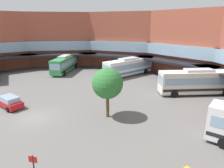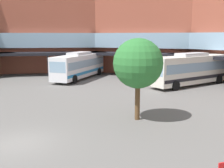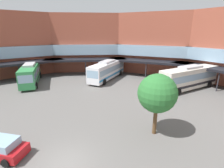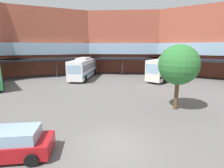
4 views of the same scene
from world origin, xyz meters
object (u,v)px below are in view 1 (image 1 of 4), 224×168
at_px(bus_0, 128,67).
at_px(stop_sign_post, 34,168).
at_px(bus_4, 65,64).
at_px(bus_1, 197,82).
at_px(plaza_tree, 107,84).
at_px(parked_car, 9,102).

bearing_deg(bus_0, stop_sign_post, 34.55).
bearing_deg(bus_4, bus_1, 65.64).
bearing_deg(bus_0, bus_1, 89.44).
distance_m(plaza_tree, stop_sign_post, 11.98).
bearing_deg(bus_0, plaza_tree, 38.77).
height_order(bus_4, stop_sign_post, bus_4).
distance_m(parked_car, stop_sign_post, 16.00).
height_order(bus_1, parked_car, bus_1).
height_order(bus_4, parked_car, bus_4).
bearing_deg(bus_1, stop_sign_post, 41.68).
relative_size(bus_1, plaza_tree, 1.85).
height_order(bus_1, bus_4, bus_1).
distance_m(parked_car, plaza_tree, 13.66).
relative_size(bus_4, plaza_tree, 1.69).
distance_m(bus_0, bus_1, 15.25).
relative_size(parked_car, plaza_tree, 0.79).
bearing_deg(bus_1, bus_0, -54.88).
bearing_deg(parked_car, stop_sign_post, 159.86).
bearing_deg(bus_4, plaza_tree, 31.97).
relative_size(bus_1, bus_4, 1.10).
xyz_separation_m(bus_0, plaza_tree, (12.39, -15.88, 2.17)).
xyz_separation_m(bus_1, plaza_tree, (-2.86, -15.51, 2.06)).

